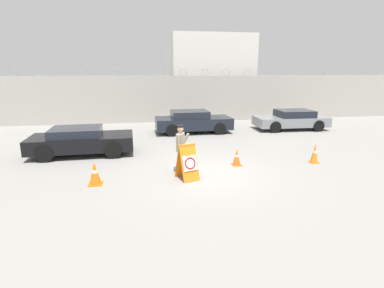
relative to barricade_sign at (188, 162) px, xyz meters
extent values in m
plane|color=gray|center=(0.71, 0.45, -0.59)|extent=(90.00, 90.00, 0.00)
cube|color=#ADA8A0|center=(0.71, 11.60, 0.99)|extent=(36.00, 0.30, 3.16)
torus|color=gray|center=(-9.23, 11.60, 2.79)|extent=(0.47, 0.03, 0.47)
torus|color=gray|center=(-7.70, 11.60, 2.79)|extent=(0.47, 0.03, 0.47)
torus|color=gray|center=(-6.17, 11.60, 2.79)|extent=(0.47, 0.03, 0.47)
torus|color=gray|center=(-4.64, 11.60, 2.79)|extent=(0.47, 0.03, 0.47)
torus|color=gray|center=(-3.11, 11.60, 2.79)|extent=(0.47, 0.03, 0.47)
torus|color=gray|center=(-1.58, 11.60, 2.79)|extent=(0.47, 0.03, 0.47)
torus|color=gray|center=(-0.05, 11.60, 2.79)|extent=(0.47, 0.03, 0.47)
torus|color=gray|center=(1.48, 11.60, 2.79)|extent=(0.47, 0.03, 0.47)
torus|color=gray|center=(3.01, 11.60, 2.79)|extent=(0.47, 0.03, 0.47)
torus|color=gray|center=(4.54, 11.60, 2.79)|extent=(0.47, 0.03, 0.47)
torus|color=gray|center=(6.07, 11.60, 2.79)|extent=(0.47, 0.03, 0.47)
torus|color=gray|center=(7.60, 11.60, 2.79)|extent=(0.47, 0.03, 0.47)
torus|color=gray|center=(9.13, 11.60, 2.79)|extent=(0.47, 0.03, 0.47)
torus|color=gray|center=(10.66, 11.60, 2.79)|extent=(0.47, 0.03, 0.47)
torus|color=gray|center=(12.19, 11.60, 2.79)|extent=(0.47, 0.03, 0.47)
torus|color=gray|center=(13.72, 11.60, 2.79)|extent=(0.47, 0.03, 0.47)
torus|color=gray|center=(15.25, 11.60, 2.79)|extent=(0.47, 0.03, 0.47)
torus|color=gray|center=(16.78, 11.60, 2.79)|extent=(0.47, 0.03, 0.47)
cube|color=silver|center=(4.26, 16.83, 2.55)|extent=(6.53, 6.87, 6.28)
cube|color=orange|center=(0.04, -0.12, -0.02)|extent=(0.67, 0.55, 1.14)
cube|color=orange|center=(-0.07, 0.20, -0.02)|extent=(0.67, 0.55, 1.14)
cube|color=orange|center=(-0.01, 0.04, 0.57)|extent=(0.60, 0.26, 0.05)
cube|color=white|center=(0.06, -0.16, 0.00)|extent=(0.52, 0.32, 0.48)
torus|color=red|center=(0.06, -0.17, 0.00)|extent=(0.43, 0.28, 0.39)
cylinder|color=black|center=(-0.18, 0.60, -0.19)|extent=(0.15, 0.15, 0.80)
cylinder|color=black|center=(-0.11, 0.77, -0.19)|extent=(0.15, 0.15, 0.80)
cube|color=gray|center=(-0.14, 0.69, 0.52)|extent=(0.35, 0.47, 0.61)
sphere|color=tan|center=(-0.14, 0.69, 0.97)|extent=(0.22, 0.22, 0.22)
cylinder|color=gray|center=(-0.23, 0.44, 0.53)|extent=(0.09, 0.09, 0.58)
cylinder|color=gray|center=(0.04, 0.89, 0.50)|extent=(0.34, 0.20, 0.57)
cylinder|color=black|center=(-0.14, 0.69, 1.08)|extent=(0.23, 0.23, 0.05)
cube|color=orange|center=(2.06, 1.16, -0.57)|extent=(0.35, 0.35, 0.03)
cone|color=orange|center=(2.06, 1.16, -0.26)|extent=(0.29, 0.29, 0.61)
cylinder|color=white|center=(2.06, 1.16, -0.22)|extent=(0.15, 0.15, 0.08)
cube|color=orange|center=(-2.95, -0.01, -0.57)|extent=(0.43, 0.43, 0.03)
cone|color=orange|center=(-2.95, -0.01, -0.20)|extent=(0.36, 0.36, 0.72)
cylinder|color=white|center=(-2.95, -0.01, -0.16)|extent=(0.18, 0.18, 0.10)
cube|color=orange|center=(5.14, 0.98, -0.57)|extent=(0.34, 0.34, 0.03)
cone|color=orange|center=(5.14, 0.98, -0.19)|extent=(0.29, 0.29, 0.73)
cylinder|color=white|center=(5.14, 0.98, -0.16)|extent=(0.14, 0.14, 0.10)
cylinder|color=black|center=(-2.69, 4.66, -0.24)|extent=(0.70, 0.23, 0.70)
cylinder|color=black|center=(-2.63, 2.87, -0.24)|extent=(0.70, 0.23, 0.70)
cylinder|color=black|center=(-5.31, 4.56, -0.24)|extent=(0.70, 0.23, 0.70)
cylinder|color=black|center=(-5.24, 2.77, -0.24)|extent=(0.70, 0.23, 0.70)
cube|color=black|center=(-3.97, 3.71, -0.05)|extent=(4.29, 2.06, 0.58)
cube|color=black|center=(-4.18, 3.70, 0.41)|extent=(2.09, 1.79, 0.34)
cylinder|color=black|center=(2.81, 8.44, -0.25)|extent=(0.67, 0.21, 0.67)
cylinder|color=black|center=(2.84, 6.71, -0.25)|extent=(0.67, 0.21, 0.67)
cylinder|color=black|center=(0.13, 8.40, -0.25)|extent=(0.67, 0.21, 0.67)
cylinder|color=black|center=(0.16, 6.67, -0.25)|extent=(0.67, 0.21, 0.67)
cube|color=black|center=(1.49, 7.55, -0.03)|extent=(4.34, 1.91, 0.64)
cube|color=black|center=(1.27, 7.55, 0.48)|extent=(2.10, 1.69, 0.40)
cylinder|color=black|center=(6.13, 6.67, -0.25)|extent=(0.67, 0.22, 0.67)
cylinder|color=black|center=(6.17, 8.39, -0.25)|extent=(0.67, 0.22, 0.67)
cylinder|color=black|center=(8.78, 6.60, -0.25)|extent=(0.67, 0.22, 0.67)
cylinder|color=black|center=(8.83, 8.32, -0.25)|extent=(0.67, 0.22, 0.67)
cube|color=gray|center=(7.48, 7.49, -0.08)|extent=(4.34, 1.95, 0.55)
cube|color=black|center=(7.69, 7.49, 0.39)|extent=(2.10, 1.70, 0.40)
camera|label=1|loc=(-1.40, -9.27, 2.91)|focal=28.00mm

